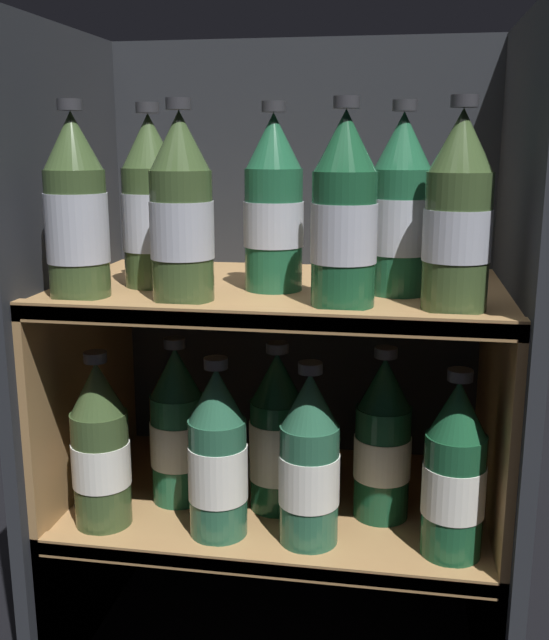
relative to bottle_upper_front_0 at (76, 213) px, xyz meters
The scene contains 19 objects.
fridge_back_wall 0.47m from the bottle_upper_front_0, 52.71° to the left, with size 0.67×0.02×0.95m, color #23262B.
fridge_side_left 0.26m from the bottle_upper_front_0, 120.85° to the left, with size 0.02×0.43×0.95m, color #23262B.
fridge_side_right 0.63m from the bottle_upper_front_0, 12.25° to the left, with size 0.02×0.43×0.95m, color #23262B.
shelf_lower 0.56m from the bottle_upper_front_0, 24.66° to the left, with size 0.63×0.39×0.26m.
shelf_upper 0.39m from the bottle_upper_front_0, 25.23° to the left, with size 0.63×0.39×0.59m.
bottle_upper_front_0 is the anchor object (origin of this frame).
bottle_upper_front_1 0.14m from the bottle_upper_front_0, ahead, with size 0.08×0.08×0.25m.
bottle_upper_front_2 0.35m from the bottle_upper_front_0, ahead, with size 0.08×0.08×0.25m.
bottle_upper_front_3 0.48m from the bottle_upper_front_0, ahead, with size 0.08×0.08×0.25m.
bottle_upper_back_0 0.11m from the bottle_upper_front_0, 51.62° to the left, with size 0.08×0.08×0.25m.
bottle_upper_back_1 0.26m from the bottle_upper_front_0, 20.09° to the left, with size 0.08×0.08×0.25m.
bottle_upper_back_2 0.42m from the bottle_upper_front_0, 12.16° to the left, with size 0.08×0.08×0.25m.
bottle_lower_front_0 0.33m from the bottle_upper_front_0, ahead, with size 0.08×0.08×0.25m.
bottle_lower_front_1 0.38m from the bottle_upper_front_0, ahead, with size 0.08×0.08×0.25m.
bottle_lower_front_2 0.45m from the bottle_upper_front_0, ahead, with size 0.08×0.08×0.25m.
bottle_lower_front_3 0.59m from the bottle_upper_front_0, ahead, with size 0.08×0.08×0.25m.
bottle_lower_back_0 0.35m from the bottle_upper_front_0, 42.19° to the left, with size 0.08×0.08×0.25m.
bottle_lower_back_1 0.42m from the bottle_upper_front_0, 20.03° to the left, with size 0.08×0.08×0.25m.
bottle_lower_back_2 0.53m from the bottle_upper_front_0, 12.54° to the left, with size 0.08×0.08×0.25m.
Camera 1 is at (0.17, -0.85, 0.78)m, focal length 42.00 mm.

